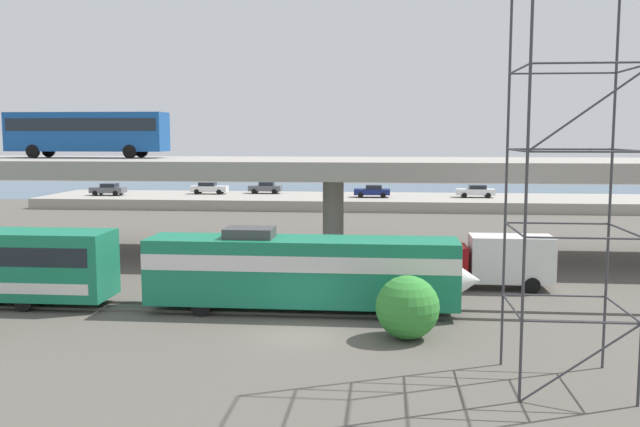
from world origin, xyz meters
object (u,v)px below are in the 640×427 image
(service_truck_west, at_px, (495,260))
(parked_car_3, at_px, (108,189))
(parked_car_1, at_px, (372,191))
(scaffolding_tower, at_px, (573,177))
(parked_car_0, at_px, (476,191))
(transit_bus_on_overpass, at_px, (87,130))
(train_locomotive, at_px, (317,269))
(parked_car_4, at_px, (209,188))
(parked_car_2, at_px, (266,187))

(service_truck_west, height_order, parked_car_3, service_truck_west)
(parked_car_1, relative_size, parked_car_3, 1.03)
(scaffolding_tower, distance_m, parked_car_0, 60.61)
(transit_bus_on_overpass, xyz_separation_m, service_truck_west, (28.70, -10.93, -7.42))
(train_locomotive, xyz_separation_m, parked_car_4, (-19.15, 52.83, -0.18))
(service_truck_west, distance_m, parked_car_3, 59.37)
(scaffolding_tower, xyz_separation_m, parked_car_1, (-8.03, 59.20, -5.30))
(parked_car_1, distance_m, parked_car_3, 32.72)
(parked_car_4, bearing_deg, parked_car_0, -3.06)
(train_locomotive, xyz_separation_m, parked_car_1, (1.63, 50.03, -0.18))
(parked_car_1, distance_m, parked_car_2, 14.39)
(parked_car_0, height_order, parked_car_3, same)
(service_truck_west, relative_size, scaffolding_tower, 0.49)
(train_locomotive, bearing_deg, parked_car_2, 102.59)
(parked_car_4, bearing_deg, transit_bus_on_overpass, -89.99)
(transit_bus_on_overpass, bearing_deg, parked_car_4, 90.01)
(train_locomotive, bearing_deg, parked_car_1, 88.13)
(train_locomotive, xyz_separation_m, scaffolding_tower, (9.66, -9.17, 5.12))
(parked_car_4, bearing_deg, scaffolding_tower, -65.07)
(parked_car_0, bearing_deg, service_truck_west, 84.35)
(parked_car_4, bearing_deg, service_truck_west, -58.31)
(train_locomotive, xyz_separation_m, transit_bus_on_overpass, (-19.15, 17.27, 6.87))
(parked_car_2, height_order, parked_car_3, same)
(service_truck_west, xyz_separation_m, parked_car_1, (-7.92, 43.70, 0.37))
(service_truck_west, height_order, parked_car_4, service_truck_west)
(transit_bus_on_overpass, height_order, service_truck_west, transit_bus_on_overpass)
(parked_car_3, height_order, parked_car_4, same)
(train_locomotive, distance_m, transit_bus_on_overpass, 26.69)
(transit_bus_on_overpass, bearing_deg, service_truck_west, -20.85)
(train_locomotive, distance_m, service_truck_west, 11.48)
(transit_bus_on_overpass, bearing_deg, scaffolding_tower, -42.54)
(parked_car_2, bearing_deg, parked_car_1, 162.87)
(parked_car_1, xyz_separation_m, parked_car_3, (-32.71, -0.41, -0.00))
(train_locomotive, height_order, service_truck_west, train_locomotive)
(service_truck_west, xyz_separation_m, parked_car_0, (4.42, 44.72, 0.37))
(scaffolding_tower, relative_size, parked_car_3, 3.30)
(transit_bus_on_overpass, bearing_deg, parked_car_3, 110.25)
(service_truck_west, distance_m, parked_car_1, 44.41)
(parked_car_1, relative_size, parked_car_2, 1.03)
(parked_car_1, bearing_deg, parked_car_3, 0.72)
(service_truck_west, relative_size, parked_car_3, 1.63)
(train_locomotive, relative_size, parked_car_3, 3.91)
(train_locomotive, bearing_deg, parked_car_3, 122.06)
(train_locomotive, relative_size, parked_car_1, 3.79)
(transit_bus_on_overpass, distance_m, parked_car_1, 39.43)
(parked_car_0, relative_size, parked_car_1, 1.05)
(transit_bus_on_overpass, distance_m, parked_car_3, 35.20)
(transit_bus_on_overpass, height_order, parked_car_4, transit_bus_on_overpass)
(parked_car_0, height_order, parked_car_2, same)
(parked_car_2, distance_m, parked_car_4, 7.17)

